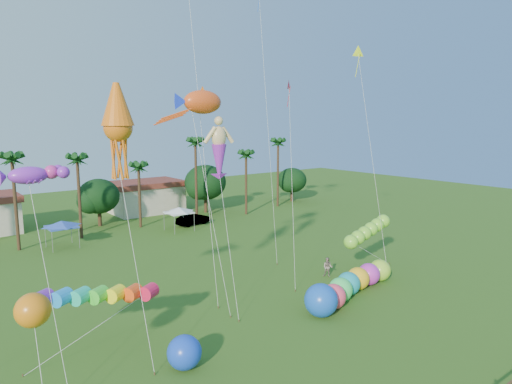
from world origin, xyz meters
TOP-DOWN VIEW (x-y plane):
  - ground at (0.00, 0.00)m, footprint 160.00×160.00m
  - tree_line at (3.57, 44.00)m, footprint 69.46×8.91m
  - buildings_row at (-3.09, 50.00)m, footprint 35.00×7.00m
  - tent_row at (-6.00, 36.33)m, footprint 31.00×4.00m
  - car_b at (11.16, 37.85)m, footprint 5.00×2.43m
  - spectator_b at (10.00, 12.25)m, footprint 1.02×1.09m
  - caterpillar_inflatable at (7.50, 7.81)m, footprint 11.87×4.36m
  - blue_ball at (-7.80, 6.66)m, footprint 1.97×1.97m
  - rainbow_tube at (-9.41, 11.44)m, footprint 9.32×3.48m
  - green_worm at (11.31, 10.77)m, footprint 9.66×3.70m
  - orange_ball_kite at (-15.23, 7.44)m, footprint 2.00×2.96m
  - merman_kite at (-0.37, 14.04)m, footprint 2.57×5.32m
  - fish_kite at (-1.30, 14.74)m, footprint 4.88×5.41m
  - squid_kite at (-9.33, 11.01)m, footprint 2.05×4.97m
  - lobster_kite at (-13.90, 12.68)m, footprint 4.06×6.32m
  - delta_kite_red at (7.01, 14.38)m, footprint 2.33×3.44m
  - delta_kite_yellow at (15.35, 13.95)m, footprint 1.35×5.03m
  - delta_kite_blue at (8.83, 20.67)m, footprint 1.09×3.31m

SIDE VIEW (x-z plane):
  - ground at x=0.00m, z-range 0.00..0.00m
  - car_b at x=11.16m, z-range 0.00..1.58m
  - spectator_b at x=10.00m, z-range 0.00..1.78m
  - blue_ball at x=-7.80m, z-range 0.00..1.97m
  - caterpillar_inflatable at x=7.50m, z-range -0.20..2.22m
  - buildings_row at x=-3.09m, z-range 0.00..4.00m
  - tent_row at x=-6.00m, z-range 2.45..3.05m
  - rainbow_tube at x=-9.41m, z-range 1.29..4.86m
  - green_worm at x=11.31m, z-range 1.28..5.37m
  - tree_line at x=3.57m, z-range -1.22..9.78m
  - orange_ball_kite at x=-15.23m, z-range 2.21..8.26m
  - lobster_kite at x=-13.90m, z-range 5.12..16.78m
  - merman_kite at x=-0.37m, z-range 4.64..18.49m
  - squid_kite at x=-9.33m, z-range 5.44..21.63m
  - fish_kite at x=-1.30m, z-range 7.16..23.43m
  - delta_kite_red at x=7.01m, z-range 7.75..25.11m
  - delta_kite_yellow at x=15.35m, z-range 9.50..30.41m
  - delta_kite_blue at x=8.83m, z-range 11.89..38.39m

